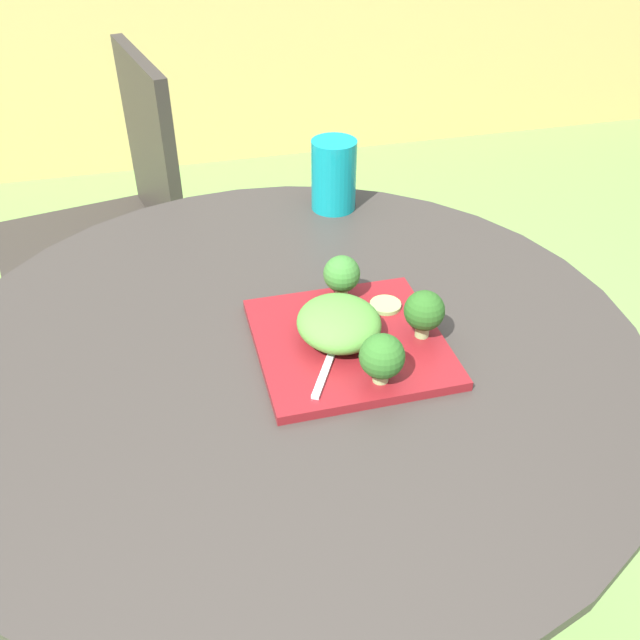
% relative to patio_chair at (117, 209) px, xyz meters
% --- Properties ---
extents(ground_plane, '(12.00, 12.00, 0.00)m').
position_rel_patio_chair_xyz_m(ground_plane, '(0.26, -0.92, -0.53)').
color(ground_plane, '#70994C').
extents(bamboo_fence, '(8.00, 0.08, 1.27)m').
position_rel_patio_chair_xyz_m(bamboo_fence, '(0.26, 1.51, 0.11)').
color(bamboo_fence, tan).
rests_on(bamboo_fence, ground_plane).
extents(patio_table, '(1.00, 1.00, 0.75)m').
position_rel_patio_chair_xyz_m(patio_table, '(0.26, -0.92, -0.02)').
color(patio_table, '#38332D').
rests_on(patio_table, ground_plane).
extents(patio_chair, '(0.52, 0.52, 0.90)m').
position_rel_patio_chair_xyz_m(patio_chair, '(0.00, 0.00, 0.00)').
color(patio_chair, '#332D28').
rests_on(patio_chair, ground_plane).
extents(salad_plate, '(0.26, 0.26, 0.01)m').
position_rel_patio_chair_xyz_m(salad_plate, '(0.34, -0.96, 0.23)').
color(salad_plate, maroon).
rests_on(salad_plate, patio_table).
extents(drinking_glass, '(0.08, 0.08, 0.13)m').
position_rel_patio_chair_xyz_m(drinking_glass, '(0.43, -0.55, 0.28)').
color(drinking_glass, '#0F8C93').
rests_on(drinking_glass, patio_table).
extents(fork, '(0.09, 0.14, 0.00)m').
position_rel_patio_chair_xyz_m(fork, '(0.31, -0.98, 0.24)').
color(fork, silver).
rests_on(fork, salad_plate).
extents(lettuce_mound, '(0.12, 0.12, 0.05)m').
position_rel_patio_chair_xyz_m(lettuce_mound, '(0.32, -0.95, 0.26)').
color(lettuce_mound, '#519338').
rests_on(lettuce_mound, salad_plate).
extents(broccoli_floret_0, '(0.06, 0.06, 0.07)m').
position_rel_patio_chair_xyz_m(broccoli_floret_0, '(0.44, -0.98, 0.28)').
color(broccoli_floret_0, '#99B770').
rests_on(broccoli_floret_0, salad_plate).
extents(broccoli_floret_1, '(0.06, 0.06, 0.07)m').
position_rel_patio_chair_xyz_m(broccoli_floret_1, '(0.35, -1.05, 0.27)').
color(broccoli_floret_1, '#99B770').
rests_on(broccoli_floret_1, salad_plate).
extents(broccoli_floret_2, '(0.05, 0.05, 0.07)m').
position_rel_patio_chair_xyz_m(broccoli_floret_2, '(0.36, -0.86, 0.27)').
color(broccoli_floret_2, '#99B770').
rests_on(broccoli_floret_2, salad_plate).
extents(cucumber_slice_0, '(0.05, 0.05, 0.01)m').
position_rel_patio_chair_xyz_m(cucumber_slice_0, '(0.41, -0.90, 0.24)').
color(cucumber_slice_0, '#8EB766').
rests_on(cucumber_slice_0, salad_plate).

